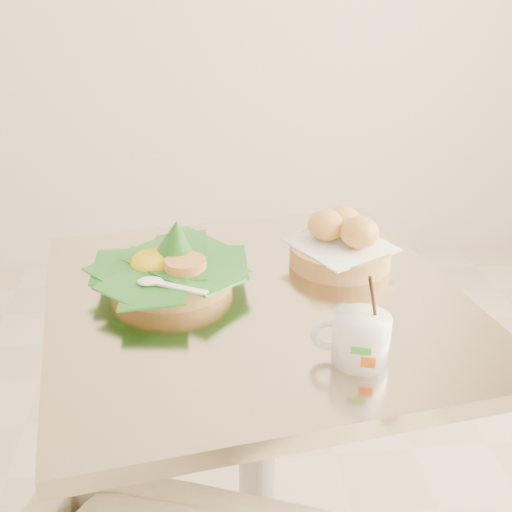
{
  "coord_description": "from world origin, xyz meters",
  "views": [
    {
      "loc": [
        0.08,
        -0.92,
        1.28
      ],
      "look_at": [
        0.19,
        0.05,
        0.82
      ],
      "focal_mm": 45.0,
      "sensor_mm": 36.0,
      "label": 1
    }
  ],
  "objects": [
    {
      "name": "bread_basket",
      "position": [
        0.36,
        0.16,
        0.79
      ],
      "size": [
        0.22,
        0.22,
        0.1
      ],
      "rotation": [
        0.0,
        0.0,
        -0.27
      ],
      "color": "tan",
      "rests_on": "cafe_table"
    },
    {
      "name": "coffee_mug",
      "position": [
        0.31,
        -0.17,
        0.79
      ],
      "size": [
        0.11,
        0.09,
        0.14
      ],
      "rotation": [
        0.0,
        0.0,
        -0.27
      ],
      "color": "white",
      "rests_on": "cafe_table"
    },
    {
      "name": "rice_basket",
      "position": [
        0.04,
        0.1,
        0.79
      ],
      "size": [
        0.27,
        0.27,
        0.14
      ],
      "rotation": [
        0.0,
        0.0,
        -0.2
      ],
      "color": "tan",
      "rests_on": "cafe_table"
    },
    {
      "name": "cafe_table",
      "position": [
        0.19,
        0.04,
        0.53
      ],
      "size": [
        0.8,
        0.8,
        0.75
      ],
      "rotation": [
        0.0,
        0.0,
        0.16
      ],
      "color": "gray",
      "rests_on": "floor"
    }
  ]
}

